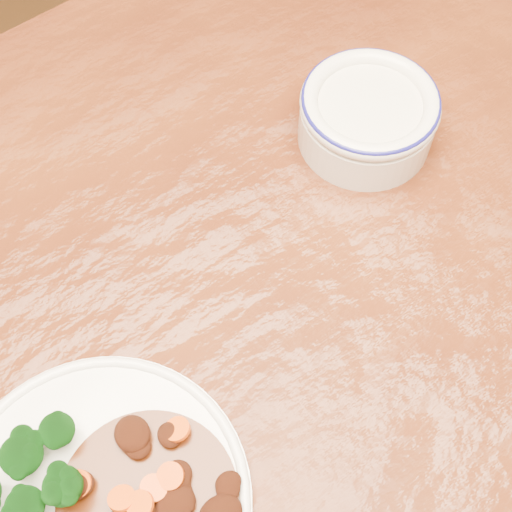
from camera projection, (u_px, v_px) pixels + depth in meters
ground at (248, 491)px, 1.29m from camera, size 4.00×4.00×0.00m
dining_table at (242, 356)px, 0.70m from camera, size 1.55×0.99×0.75m
dinner_plate at (97, 504)px, 0.55m from camera, size 0.24×0.24×0.02m
broccoli_florets at (11, 490)px, 0.53m from camera, size 0.11×0.08×0.04m
mince_stew at (147, 508)px, 0.54m from camera, size 0.14×0.14×0.03m
dip_bowl at (368, 116)px, 0.70m from camera, size 0.14×0.14×0.06m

